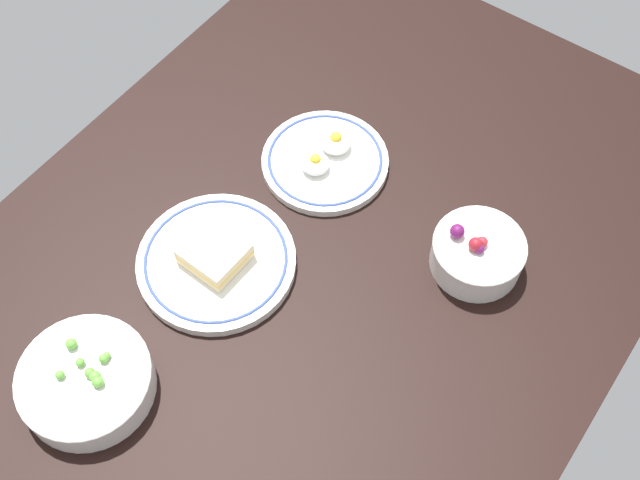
{
  "coord_description": "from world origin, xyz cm",
  "views": [
    {
      "loc": [
        -50.16,
        -36.49,
        105.54
      ],
      "look_at": [
        0.0,
        0.0,
        6.0
      ],
      "focal_mm": 45.49,
      "sensor_mm": 36.0,
      "label": 1
    }
  ],
  "objects_px": {
    "bowl_peas": "(86,381)",
    "bowl_berries": "(477,253)",
    "plate_sandwich": "(216,260)",
    "plate_eggs": "(325,160)"
  },
  "relations": [
    {
      "from": "plate_sandwich",
      "to": "plate_eggs",
      "type": "distance_m",
      "value": 0.24
    },
    {
      "from": "plate_sandwich",
      "to": "plate_eggs",
      "type": "xyz_separation_m",
      "value": [
        0.24,
        -0.02,
        -0.0
      ]
    },
    {
      "from": "bowl_peas",
      "to": "bowl_berries",
      "type": "distance_m",
      "value": 0.56
    },
    {
      "from": "plate_sandwich",
      "to": "bowl_peas",
      "type": "bearing_deg",
      "value": 176.72
    },
    {
      "from": "plate_sandwich",
      "to": "bowl_peas",
      "type": "relative_size",
      "value": 1.3
    },
    {
      "from": "bowl_peas",
      "to": "bowl_berries",
      "type": "bearing_deg",
      "value": -34.0
    },
    {
      "from": "plate_eggs",
      "to": "bowl_berries",
      "type": "xyz_separation_m",
      "value": [
        -0.02,
        -0.28,
        0.02
      ]
    },
    {
      "from": "bowl_peas",
      "to": "plate_sandwich",
      "type": "bearing_deg",
      "value": -3.28
    },
    {
      "from": "plate_sandwich",
      "to": "bowl_peas",
      "type": "height_order",
      "value": "bowl_peas"
    },
    {
      "from": "plate_sandwich",
      "to": "plate_eggs",
      "type": "bearing_deg",
      "value": -4.7
    }
  ]
}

